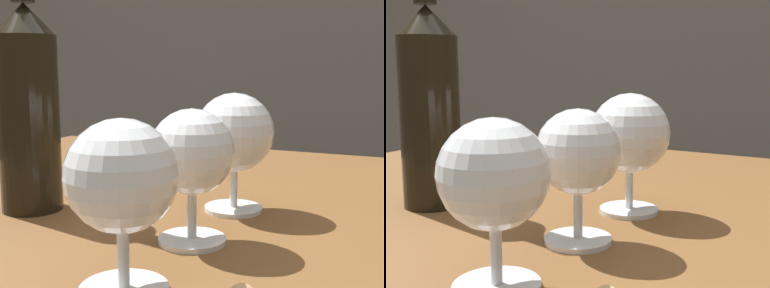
{
  "view_description": "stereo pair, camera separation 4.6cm",
  "coord_description": "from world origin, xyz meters",
  "views": [
    {
      "loc": [
        0.15,
        -0.57,
        0.88
      ],
      "look_at": [
        -0.04,
        -0.16,
        0.81
      ],
      "focal_mm": 46.59,
      "sensor_mm": 36.0,
      "label": 1
    },
    {
      "loc": [
        0.19,
        -0.55,
        0.88
      ],
      "look_at": [
        -0.04,
        -0.16,
        0.81
      ],
      "focal_mm": 46.59,
      "sensor_mm": 36.0,
      "label": 2
    }
  ],
  "objects": [
    {
      "name": "wine_glass_pinot",
      "position": [
        -0.04,
        -0.27,
        0.8
      ],
      "size": [
        0.08,
        0.08,
        0.13
      ],
      "color": "white",
      "rests_on": "dining_table"
    },
    {
      "name": "wine_glass_white",
      "position": [
        -0.04,
        -0.16,
        0.8
      ],
      "size": [
        0.08,
        0.08,
        0.13
      ],
      "color": "white",
      "rests_on": "dining_table"
    },
    {
      "name": "dining_table",
      "position": [
        0.0,
        0.0,
        0.62
      ],
      "size": [
        1.21,
        0.78,
        0.72
      ],
      "color": "brown",
      "rests_on": "ground_plane"
    },
    {
      "name": "wine_bottle",
      "position": [
        -0.25,
        -0.13,
        0.84
      ],
      "size": [
        0.07,
        0.07,
        0.31
      ],
      "color": "black",
      "rests_on": "dining_table"
    },
    {
      "name": "wine_glass_merlot",
      "position": [
        -0.04,
        -0.04,
        0.81
      ],
      "size": [
        0.09,
        0.09,
        0.14
      ],
      "color": "white",
      "rests_on": "dining_table"
    }
  ]
}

